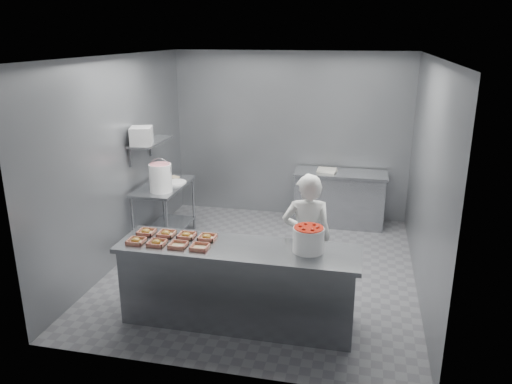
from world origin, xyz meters
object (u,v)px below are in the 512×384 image
prep_table (165,204)px  glaze_bucket (161,177)px  tray_3 (200,247)px  worker (307,239)px  tray_0 (136,241)px  tray_6 (186,235)px  tray_2 (178,245)px  appliance (141,136)px  back_counter (340,198)px  service_counter (238,284)px  tray_4 (146,232)px  strawberry_tub (308,238)px  tray_7 (207,237)px  tray_5 (166,233)px  tray_1 (157,243)px

prep_table → glaze_bucket: size_ratio=2.45×
tray_3 → worker: worker is taller
tray_0 → tray_6: 0.55m
glaze_bucket → prep_table: bearing=107.4°
tray_0 → tray_2: 0.48m
appliance → back_counter: bearing=12.4°
service_counter → tray_2: size_ratio=13.88×
prep_table → tray_4: tray_4 is taller
tray_6 → tray_0: bearing=-151.3°
service_counter → strawberry_tub: size_ratio=8.04×
prep_table → tray_6: bearing=-60.5°
back_counter → tray_7: 3.40m
tray_4 → appliance: size_ratio=0.56×
tray_7 → strawberry_tub: bearing=-4.2°
tray_2 → glaze_bucket: (-0.94, 1.78, 0.19)m
tray_2 → appliance: bearing=123.6°
back_counter → tray_3: size_ratio=8.01×
tray_0 → service_counter: bearing=6.8°
tray_0 → tray_2: size_ratio=1.00×
tray_5 → tray_7: 0.48m
tray_0 → strawberry_tub: bearing=5.6°
glaze_bucket → tray_3: bearing=-56.5°
tray_3 → appliance: appliance is taller
prep_table → strawberry_tub: (2.39, -1.90, 0.45)m
tray_3 → glaze_bucket: bearing=123.5°
tray_6 → tray_7: same height
tray_1 → worker: worker is taller
back_counter → tray_2: tray_2 is taller
back_counter → strawberry_tub: 3.26m
back_counter → tray_6: (-1.52, -3.12, 0.47)m
tray_2 → tray_6: (-0.00, 0.26, 0.00)m
prep_table → back_counter: 2.87m
tray_5 → worker: 1.61m
prep_table → worker: (2.31, -1.32, 0.20)m
service_counter → back_counter: bearing=74.5°
tray_3 → tray_5: tray_5 is taller
back_counter → tray_0: (-2.00, -3.38, 0.47)m
prep_table → tray_5: size_ratio=6.40×
tray_3 → worker: bearing=36.2°
prep_table → tray_2: size_ratio=6.40×
tray_6 → tray_7: 0.24m
prep_table → tray_7: 2.24m
glaze_bucket → tray_1: bearing=-68.7°
worker → strawberry_tub: (0.08, -0.58, 0.26)m
back_counter → tray_3: 3.64m
tray_3 → tray_0: bearing=-180.0°
prep_table → tray_3: 2.46m
tray_3 → tray_4: bearing=160.0°
tray_2 → worker: 1.49m
tray_0 → tray_2: tray_0 is taller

